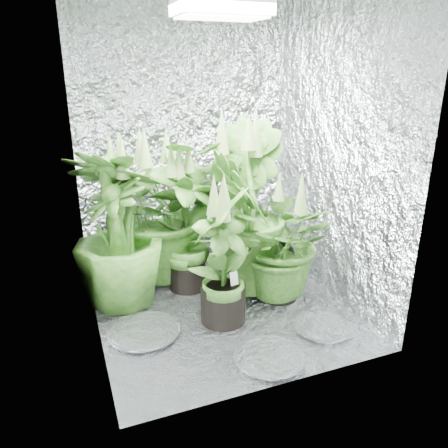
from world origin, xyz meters
TOP-DOWN VIEW (x-y plane):
  - ground at (0.00, 0.00)m, footprint 1.60×1.60m
  - walls at (0.00, 0.00)m, footprint 1.62×1.62m
  - grow_lamp at (0.00, 0.00)m, footprint 0.50×0.30m
  - plant_a at (-0.23, 0.63)m, footprint 1.09×1.09m
  - plant_b at (-0.12, 0.38)m, footprint 0.72×0.72m
  - plant_c at (0.25, 0.24)m, footprint 0.74×0.74m
  - plant_d at (-0.60, 0.31)m, footprint 0.81×0.81m
  - plant_e at (0.43, 0.01)m, footprint 0.98×0.98m
  - plant_f at (-0.04, -0.12)m, footprint 0.63×0.63m
  - circulation_fan at (0.58, 0.15)m, footprint 0.16×0.35m
  - plant_label at (0.02, -0.16)m, footprint 0.06×0.03m

SIDE VIEW (x-z plane):
  - ground at x=0.00m, z-range 0.00..0.00m
  - circulation_fan at x=0.58m, z-range -0.03..0.37m
  - plant_label at x=0.02m, z-range 0.26..0.34m
  - plant_e at x=0.43m, z-range -0.03..0.87m
  - plant_f at x=-0.04m, z-range -0.05..0.91m
  - plant_b at x=-0.12m, z-range -0.04..1.05m
  - plant_d at x=-0.60m, z-range -0.04..1.11m
  - plant_a at x=-0.23m, z-range -0.03..1.14m
  - plant_c at x=0.25m, z-range -0.05..1.24m
  - walls at x=0.00m, z-range 0.00..2.00m
  - grow_lamp at x=0.00m, z-range 1.72..1.94m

